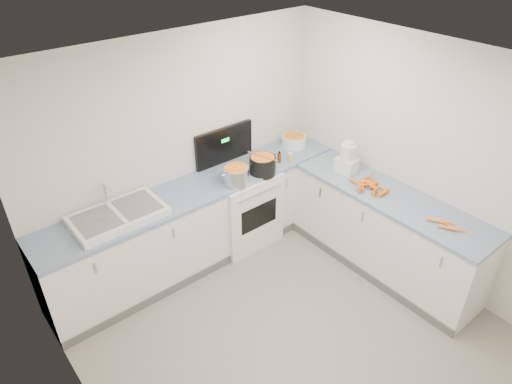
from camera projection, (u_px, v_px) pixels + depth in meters
floor at (306, 348)px, 4.22m from camera, size 3.50×4.00×0.00m
ceiling at (330, 88)px, 2.87m from camera, size 3.50×4.00×0.00m
wall_back at (181, 151)px, 4.85m from camera, size 3.50×0.00×2.50m
wall_left at (102, 365)px, 2.61m from camera, size 0.00×4.00×2.50m
wall_right at (441, 171)px, 4.48m from camera, size 0.00×4.00×2.50m
counter_back at (201, 223)px, 5.07m from camera, size 3.50×0.62×0.94m
counter_right at (385, 231)px, 4.94m from camera, size 0.62×2.20×0.94m
stove at (241, 205)px, 5.35m from camera, size 0.76×0.65×1.36m
sink at (118, 215)px, 4.32m from camera, size 0.86×0.52×0.31m
steel_pot at (236, 176)px, 4.84m from camera, size 0.30×0.30×0.21m
black_pot at (262, 165)px, 5.03m from camera, size 0.31×0.31×0.21m
wooden_spoon at (263, 156)px, 4.97m from camera, size 0.12×0.38×0.02m
mixing_bowl at (294, 141)px, 5.59m from camera, size 0.38×0.38×0.14m
extract_bottle at (279, 158)px, 5.25m from camera, size 0.05×0.05×0.11m
spice_jar at (290, 158)px, 5.27m from camera, size 0.05×0.05×0.09m
food_processor at (347, 159)px, 5.01m from camera, size 0.20×0.24×0.37m
carrot_pile at (370, 185)px, 4.79m from camera, size 0.41×0.42×0.08m
peeled_carrots at (448, 225)px, 4.22m from camera, size 0.18×0.37×0.04m
peelings at (96, 219)px, 4.20m from camera, size 0.19×0.24×0.01m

